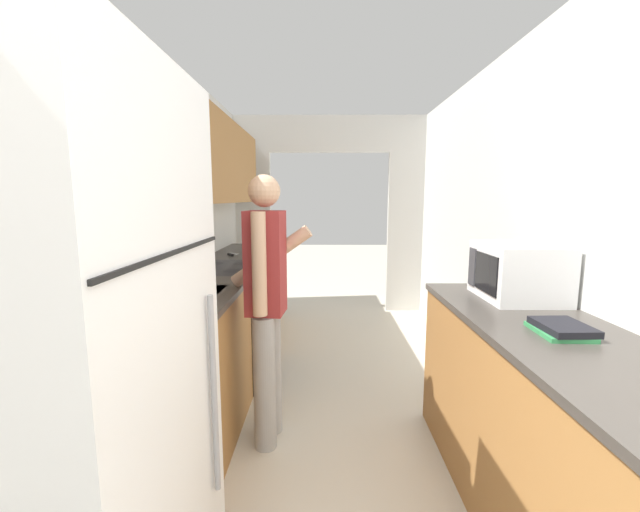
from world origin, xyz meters
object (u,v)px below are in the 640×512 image
person (266,304)px  microwave (518,272)px  refrigerator (57,392)px  book_stack (562,329)px  knife (232,254)px  range_oven (225,321)px

person → microwave: size_ratio=3.56×
refrigerator → person: 1.27m
refrigerator → microwave: size_ratio=4.08×
book_stack → knife: book_stack is taller
range_oven → person: bearing=-61.5°
book_stack → knife: (-1.88, 2.26, -0.02)m
range_oven → microwave: microwave is taller
range_oven → knife: range_oven is taller
range_oven → knife: 0.83m
refrigerator → range_oven: bearing=91.4°
refrigerator → knife: bearing=92.8°
range_oven → microwave: size_ratio=2.35×
person → refrigerator: bearing=165.6°
range_oven → person: size_ratio=0.66×
range_oven → book_stack: range_oven is taller
refrigerator → microwave: 2.14m
refrigerator → range_oven: 2.13m
book_stack → range_oven: bearing=138.6°
knife → refrigerator: bearing=-120.8°
microwave → knife: bearing=139.5°
person → book_stack: bearing=-112.3°
refrigerator → range_oven: size_ratio=1.74×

